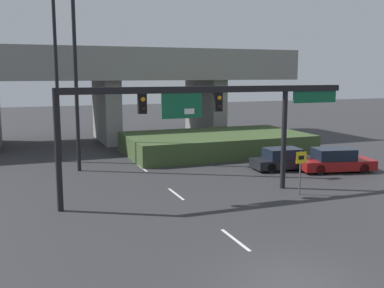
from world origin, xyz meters
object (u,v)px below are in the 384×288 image
object	(u,v)px
highway_light_pole_near	(56,61)
parked_sedan_mid_right	(335,161)
signal_gantry	(204,108)
parked_sedan_near_right	(284,160)
speed_limit_sign	(301,166)
highway_light_pole_far	(74,41)

from	to	relation	value
highway_light_pole_near	parked_sedan_mid_right	bearing A→B (deg)	-30.64
signal_gantry	highway_light_pole_near	bearing A→B (deg)	116.59
signal_gantry	parked_sedan_near_right	distance (m)	9.43
speed_limit_sign	parked_sedan_near_right	bearing A→B (deg)	65.17
highway_light_pole_near	parked_sedan_near_right	world-z (taller)	highway_light_pole_near
parked_sedan_near_right	highway_light_pole_far	bearing A→B (deg)	165.76
speed_limit_sign	highway_light_pole_far	world-z (taller)	highway_light_pole_far
signal_gantry	highway_light_pole_far	bearing A→B (deg)	121.34
highway_light_pole_near	highway_light_pole_far	xyz separation A→B (m)	(0.90, -3.64, 1.08)
speed_limit_sign	parked_sedan_near_right	world-z (taller)	speed_limit_sign
parked_sedan_near_right	parked_sedan_mid_right	xyz separation A→B (m)	(2.75, -1.72, 0.04)
signal_gantry	parked_sedan_mid_right	size ratio (longest dim) A/B	3.05
highway_light_pole_near	parked_sedan_near_right	distance (m)	17.01
speed_limit_sign	highway_light_pole_near	bearing A→B (deg)	128.54
signal_gantry	parked_sedan_near_right	size ratio (longest dim) A/B	3.43
highway_light_pole_near	parked_sedan_near_right	size ratio (longest dim) A/B	3.03
signal_gantry	parked_sedan_near_right	xyz separation A→B (m)	(7.47, 4.24, -3.91)
highway_light_pole_far	parked_sedan_near_right	world-z (taller)	highway_light_pole_far
highway_light_pole_far	highway_light_pole_near	bearing A→B (deg)	103.84
highway_light_pole_far	parked_sedan_near_right	bearing A→B (deg)	-18.77
signal_gantry	speed_limit_sign	bearing A→B (deg)	-17.38
signal_gantry	parked_sedan_mid_right	xyz separation A→B (m)	(10.21, 2.53, -3.87)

